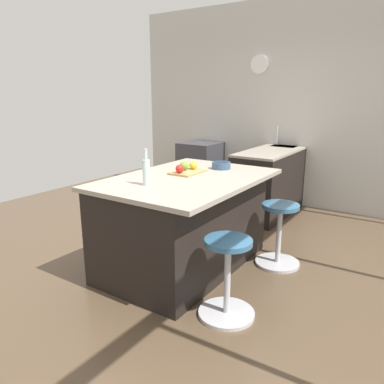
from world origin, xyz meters
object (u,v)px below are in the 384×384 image
object	(u,v)px
apple_yellow	(193,165)
apple_red	(180,169)
oven_range	(200,169)
apple_green	(184,166)
fruit_bowl	(221,165)
cutting_board	(188,172)
water_bottle	(146,171)
kitchen_island	(184,222)
stool_by_window	(279,236)
stool_middle	(227,280)

from	to	relation	value
apple_yellow	apple_red	bearing A→B (deg)	-1.76
oven_range	apple_green	xyz separation A→B (m)	(2.20, 1.20, 0.54)
fruit_bowl	oven_range	bearing A→B (deg)	-142.35
apple_green	apple_yellow	world-z (taller)	apple_green
apple_green	apple_yellow	bearing A→B (deg)	152.22
cutting_board	water_bottle	xyz separation A→B (m)	(0.60, -0.02, 0.11)
oven_range	kitchen_island	xyz separation A→B (m)	(2.38, 1.31, 0.02)
stool_by_window	oven_range	bearing A→B (deg)	-131.33
kitchen_island	apple_yellow	xyz separation A→B (m)	(-0.27, -0.06, 0.51)
cutting_board	apple_yellow	distance (m)	0.12
stool_by_window	cutting_board	bearing A→B (deg)	-65.50
stool_middle	apple_yellow	size ratio (longest dim) A/B	7.43
kitchen_island	stool_by_window	distance (m)	0.96
apple_green	apple_yellow	xyz separation A→B (m)	(-0.09, 0.05, -0.00)
apple_red	stool_middle	bearing A→B (deg)	55.88
stool_middle	cutting_board	bearing A→B (deg)	-129.75
stool_middle	apple_green	world-z (taller)	apple_green
oven_range	fruit_bowl	bearing A→B (deg)	37.65
stool_by_window	apple_green	distance (m)	1.18
kitchen_island	stool_middle	bearing A→B (deg)	55.38
cutting_board	apple_yellow	bearing A→B (deg)	-176.27
stool_by_window	stool_middle	bearing A→B (deg)	0.00
stool_middle	cutting_board	distance (m)	1.25
stool_middle	stool_by_window	bearing A→B (deg)	180.00
oven_range	cutting_board	size ratio (longest dim) A/B	2.44
kitchen_island	stool_middle	xyz separation A→B (m)	(0.54, 0.78, -0.16)
kitchen_island	water_bottle	distance (m)	0.73
stool_middle	cutting_board	size ratio (longest dim) A/B	1.76
water_bottle	kitchen_island	bearing A→B (deg)	170.69
stool_by_window	cutting_board	size ratio (longest dim) A/B	1.76
stool_by_window	water_bottle	xyz separation A→B (m)	(0.98, -0.85, 0.74)
kitchen_island	cutting_board	size ratio (longest dim) A/B	4.75
stool_middle	fruit_bowl	xyz separation A→B (m)	(-1.06, -0.66, 0.65)
cutting_board	apple_green	distance (m)	0.08
apple_green	stool_middle	bearing A→B (deg)	51.44
apple_red	water_bottle	world-z (taller)	water_bottle
kitchen_island	fruit_bowl	xyz separation A→B (m)	(-0.53, 0.11, 0.49)
kitchen_island	apple_red	xyz separation A→B (m)	(-0.04, -0.07, 0.51)
stool_middle	apple_yellow	world-z (taller)	apple_yellow
apple_red	fruit_bowl	size ratio (longest dim) A/B	0.42
stool_by_window	cutting_board	world-z (taller)	cutting_board
apple_green	water_bottle	bearing A→B (deg)	3.68
apple_green	stool_by_window	bearing A→B (deg)	112.23
water_bottle	fruit_bowl	xyz separation A→B (m)	(-0.97, 0.19, -0.08)
stool_middle	cutting_board	world-z (taller)	cutting_board
stool_by_window	apple_red	bearing A→B (deg)	-59.52
apple_yellow	water_bottle	world-z (taller)	water_bottle
oven_range	fruit_bowl	xyz separation A→B (m)	(1.85, 1.43, 0.51)
stool_by_window	water_bottle	world-z (taller)	water_bottle
apple_yellow	fruit_bowl	distance (m)	0.31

